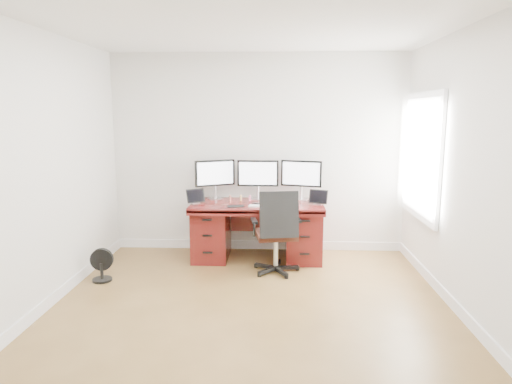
{
  "coord_description": "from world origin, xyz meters",
  "views": [
    {
      "loc": [
        0.25,
        -3.98,
        1.92
      ],
      "look_at": [
        0.0,
        1.5,
        0.95
      ],
      "focal_mm": 32.0,
      "sensor_mm": 36.0,
      "label": 1
    }
  ],
  "objects_px": {
    "desk": "(257,229)",
    "monitor_center": "(258,175)",
    "office_chair": "(276,246)",
    "floor_fan": "(101,266)",
    "keyboard": "(260,206)"
  },
  "relations": [
    {
      "from": "office_chair",
      "to": "keyboard",
      "type": "distance_m",
      "value": 0.57
    },
    {
      "from": "office_chair",
      "to": "monitor_center",
      "type": "bearing_deg",
      "value": 98.0
    },
    {
      "from": "keyboard",
      "to": "office_chair",
      "type": "bearing_deg",
      "value": -49.33
    },
    {
      "from": "floor_fan",
      "to": "monitor_center",
      "type": "xyz_separation_m",
      "value": [
        1.75,
        1.15,
        0.9
      ]
    },
    {
      "from": "office_chair",
      "to": "floor_fan",
      "type": "height_order",
      "value": "office_chair"
    },
    {
      "from": "office_chair",
      "to": "monitor_center",
      "type": "xyz_separation_m",
      "value": [
        -0.26,
        0.8,
        0.75
      ]
    },
    {
      "from": "desk",
      "to": "monitor_center",
      "type": "bearing_deg",
      "value": 90.01
    },
    {
      "from": "desk",
      "to": "keyboard",
      "type": "xyz_separation_m",
      "value": [
        0.04,
        -0.24,
        0.36
      ]
    },
    {
      "from": "desk",
      "to": "keyboard",
      "type": "bearing_deg",
      "value": -80.07
    },
    {
      "from": "monitor_center",
      "to": "keyboard",
      "type": "relative_size",
      "value": 2.03
    },
    {
      "from": "floor_fan",
      "to": "keyboard",
      "type": "height_order",
      "value": "keyboard"
    },
    {
      "from": "desk",
      "to": "floor_fan",
      "type": "height_order",
      "value": "desk"
    },
    {
      "from": "monitor_center",
      "to": "floor_fan",
      "type": "bearing_deg",
      "value": -145.22
    },
    {
      "from": "keyboard",
      "to": "monitor_center",
      "type": "bearing_deg",
      "value": 101.87
    },
    {
      "from": "office_chair",
      "to": "floor_fan",
      "type": "distance_m",
      "value": 2.04
    }
  ]
}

